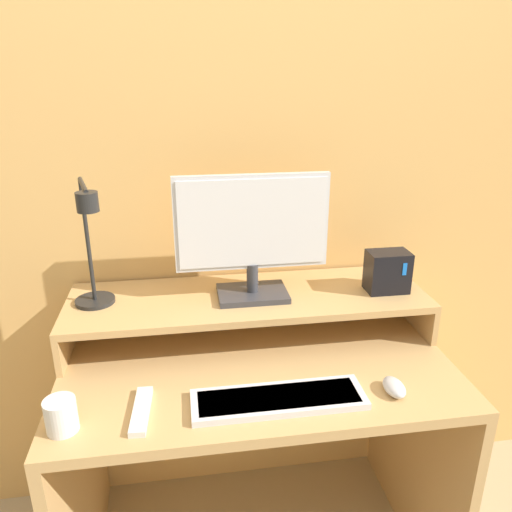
% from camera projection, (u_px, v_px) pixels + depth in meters
% --- Properties ---
extents(wall_back, '(6.00, 0.05, 2.50)m').
position_uv_depth(wall_back, '(239.00, 166.00, 1.63)').
color(wall_back, '#E5AD60').
rests_on(wall_back, ground_plane).
extents(desk, '(1.12, 0.67, 0.75)m').
position_uv_depth(desk, '(256.00, 422.00, 1.55)').
color(desk, tan).
rests_on(desk, ground_plane).
extents(monitor_shelf, '(1.12, 0.35, 0.13)m').
position_uv_depth(monitor_shelf, '(248.00, 301.00, 1.58)').
color(monitor_shelf, tan).
rests_on(monitor_shelf, desk).
extents(monitor, '(0.46, 0.15, 0.38)m').
position_uv_depth(monitor, '(252.00, 233.00, 1.49)').
color(monitor, '#38383D').
rests_on(monitor, monitor_shelf).
extents(desk_lamp, '(0.13, 0.25, 0.39)m').
position_uv_depth(desk_lamp, '(91.00, 252.00, 1.39)').
color(desk_lamp, black).
rests_on(desk_lamp, monitor_shelf).
extents(router_dock, '(0.13, 0.09, 0.13)m').
position_uv_depth(router_dock, '(387.00, 272.00, 1.58)').
color(router_dock, black).
rests_on(router_dock, monitor_shelf).
extents(keyboard, '(0.45, 0.13, 0.02)m').
position_uv_depth(keyboard, '(279.00, 399.00, 1.27)').
color(keyboard, silver).
rests_on(keyboard, desk).
extents(mouse, '(0.05, 0.09, 0.03)m').
position_uv_depth(mouse, '(394.00, 387.00, 1.31)').
color(mouse, silver).
rests_on(mouse, desk).
extents(remote_control, '(0.05, 0.18, 0.02)m').
position_uv_depth(remote_control, '(141.00, 411.00, 1.23)').
color(remote_control, white).
rests_on(remote_control, desk).
extents(mug, '(0.07, 0.07, 0.08)m').
position_uv_depth(mug, '(61.00, 415.00, 1.16)').
color(mug, white).
rests_on(mug, desk).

